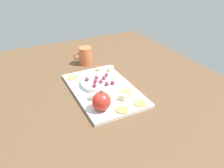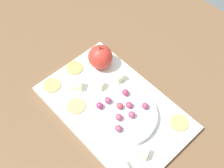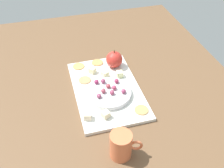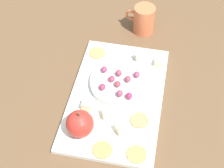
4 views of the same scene
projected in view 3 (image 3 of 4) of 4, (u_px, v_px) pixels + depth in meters
table at (101, 96)px, 102.77cm from camera, size 134.77×109.80×4.63cm
platter at (106, 89)px, 101.63cm from camera, size 39.14×24.65×1.30cm
serving_dish at (109, 93)px, 97.36cm from camera, size 16.74×16.74×1.88cm
apple_whole at (114, 59)px, 109.35cm from camera, size 6.93×6.93×6.93cm
apple_stem at (114, 51)px, 106.69cm from camera, size 0.50×0.50×1.20cm
cheese_cube_0 at (106, 114)px, 88.92cm from camera, size 3.21×3.21×2.42cm
cheese_cube_1 at (92, 70)px, 107.45cm from camera, size 3.41×3.41×2.42cm
cheese_cube_2 at (105, 74)px, 105.57cm from camera, size 3.21×3.21×2.42cm
cheese_cube_3 at (120, 74)px, 105.54cm from camera, size 2.53×2.53×2.42cm
cheese_cube_4 at (88, 116)px, 88.37cm from camera, size 3.03×3.03×2.42cm
cracker_0 at (79, 66)px, 111.19cm from camera, size 4.87×4.87×0.40cm
cracker_1 at (141, 110)px, 91.89cm from camera, size 4.87×4.87×0.40cm
cracker_2 at (97, 63)px, 113.20cm from camera, size 4.87×4.87×0.40cm
cracker_3 at (85, 80)px, 104.26cm from camera, size 4.87×4.87×0.40cm
grape_0 at (96, 82)px, 99.51cm from camera, size 1.90×1.71×1.75cm
grape_1 at (112, 92)px, 95.01cm from camera, size 1.90×1.71×1.73cm
grape_2 at (117, 82)px, 99.62cm from camera, size 1.90×1.71×1.73cm
grape_3 at (124, 91)px, 95.53cm from camera, size 1.90×1.71×1.67cm
grape_4 at (103, 91)px, 95.64cm from camera, size 1.90×1.71×1.75cm
grape_5 at (99, 96)px, 93.72cm from camera, size 1.90×1.71×1.57cm
grape_6 at (108, 86)px, 97.82cm from camera, size 1.90×1.71×1.55cm
grape_7 at (114, 88)px, 97.13cm from camera, size 1.90×1.71×1.60cm
grape_8 at (103, 81)px, 99.81cm from camera, size 1.90×1.71×1.80cm
cup at (121, 145)px, 76.96cm from camera, size 6.61×9.67×9.02cm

